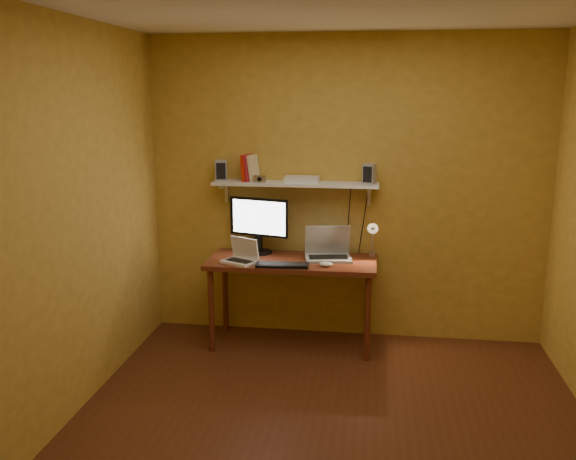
% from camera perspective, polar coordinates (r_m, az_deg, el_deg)
% --- Properties ---
extents(room, '(3.44, 3.24, 2.64)m').
position_cam_1_polar(room, '(3.67, 4.16, -0.03)').
color(room, '#512815').
rests_on(room, ground).
extents(desk, '(1.40, 0.60, 0.75)m').
position_cam_1_polar(desk, '(5.11, 0.38, -3.73)').
color(desk, '#632D17').
rests_on(desk, ground).
extents(wall_shelf, '(1.40, 0.25, 0.21)m').
position_cam_1_polar(wall_shelf, '(5.15, 0.69, 4.32)').
color(wall_shelf, white).
rests_on(wall_shelf, room).
extents(monitor, '(0.52, 0.28, 0.48)m').
position_cam_1_polar(monitor, '(5.24, -2.75, 0.71)').
color(monitor, black).
rests_on(monitor, desk).
extents(laptop, '(0.42, 0.33, 0.28)m').
position_cam_1_polar(laptop, '(5.13, 3.75, -1.86)').
color(laptop, '#94979C').
rests_on(laptop, desk).
extents(netbook, '(0.32, 0.29, 0.20)m').
position_cam_1_polar(netbook, '(5.02, -4.35, -2.39)').
color(netbook, white).
rests_on(netbook, desk).
extents(keyboard, '(0.43, 0.16, 0.02)m').
position_cam_1_polar(keyboard, '(4.89, -0.54, -3.31)').
color(keyboard, black).
rests_on(keyboard, desk).
extents(mouse, '(0.11, 0.07, 0.04)m').
position_cam_1_polar(mouse, '(4.89, 3.56, -3.21)').
color(mouse, white).
rests_on(mouse, desk).
extents(desk_lamp, '(0.09, 0.23, 0.38)m').
position_cam_1_polar(desk_lamp, '(5.11, 7.93, -0.43)').
color(desk_lamp, silver).
rests_on(desk_lamp, desk).
extents(speaker_left, '(0.12, 0.12, 0.18)m').
position_cam_1_polar(speaker_left, '(5.26, -6.26, 5.57)').
color(speaker_left, '#94979C').
rests_on(speaker_left, wall_shelf).
extents(speaker_right, '(0.12, 0.12, 0.17)m').
position_cam_1_polar(speaker_right, '(5.09, 7.62, 5.24)').
color(speaker_right, '#94979C').
rests_on(speaker_right, wall_shelf).
extents(books, '(0.15, 0.16, 0.23)m').
position_cam_1_polar(books, '(5.22, -3.58, 5.83)').
color(books, red).
rests_on(books, wall_shelf).
extents(shelf_camera, '(0.11, 0.05, 0.06)m').
position_cam_1_polar(shelf_camera, '(5.12, -2.66, 4.80)').
color(shelf_camera, silver).
rests_on(shelf_camera, wall_shelf).
extents(router, '(0.29, 0.19, 0.05)m').
position_cam_1_polar(router, '(5.15, 1.33, 4.76)').
color(router, white).
rests_on(router, wall_shelf).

